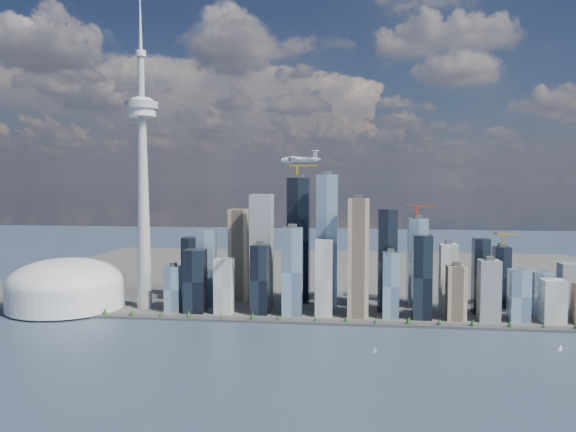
# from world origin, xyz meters

# --- Properties ---
(ground) EXTENTS (4000.00, 4000.00, 0.00)m
(ground) POSITION_xyz_m (0.00, 0.00, 0.00)
(ground) COLOR #303E55
(ground) RESTS_ON ground
(seawall) EXTENTS (1100.00, 22.00, 4.00)m
(seawall) POSITION_xyz_m (0.00, 250.00, 2.00)
(seawall) COLOR #383838
(seawall) RESTS_ON ground
(land) EXTENTS (1400.00, 900.00, 3.00)m
(land) POSITION_xyz_m (0.00, 700.00, 1.50)
(land) COLOR #4C4C47
(land) RESTS_ON ground
(shoreline_trees) EXTENTS (960.53, 7.20, 8.80)m
(shoreline_trees) POSITION_xyz_m (0.00, 250.00, 8.78)
(shoreline_trees) COLOR #3F2D1E
(shoreline_trees) RESTS_ON seawall
(skyscraper_cluster) EXTENTS (736.00, 142.00, 254.39)m
(skyscraper_cluster) POSITION_xyz_m (59.62, 336.82, 78.86)
(skyscraper_cluster) COLOR black
(skyscraper_cluster) RESTS_ON land
(needle_tower) EXTENTS (56.00, 56.00, 550.50)m
(needle_tower) POSITION_xyz_m (-300.00, 310.00, 235.84)
(needle_tower) COLOR #A3A29E
(needle_tower) RESTS_ON land
(dome_stadium) EXTENTS (200.00, 200.00, 86.00)m
(dome_stadium) POSITION_xyz_m (-440.00, 300.00, 39.44)
(dome_stadium) COLOR silver
(dome_stadium) RESTS_ON land
(airplane) EXTENTS (65.94, 59.07, 16.68)m
(airplane) POSITION_xyz_m (-16.29, 206.28, 257.99)
(airplane) COLOR white
(airplane) RESTS_ON ground
(sailboat_west) EXTENTS (6.35, 2.92, 8.80)m
(sailboat_west) POSITION_xyz_m (93.56, 110.29, 2.82)
(sailboat_west) COLOR white
(sailboat_west) RESTS_ON ground
(sailboat_east) EXTENTS (6.68, 4.08, 9.54)m
(sailboat_east) POSITION_xyz_m (339.48, 148.03, 3.06)
(sailboat_east) COLOR white
(sailboat_east) RESTS_ON ground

